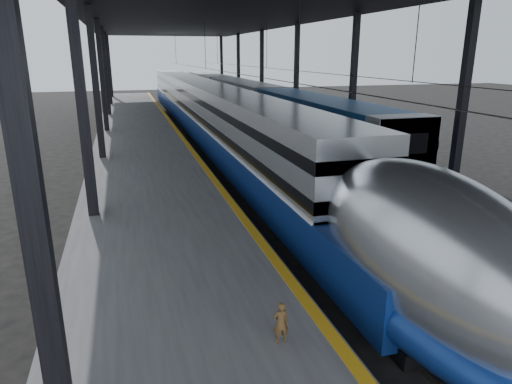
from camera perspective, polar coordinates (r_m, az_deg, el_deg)
name	(u,v)px	position (r m, az deg, el deg)	size (l,w,h in m)	color
ground	(291,281)	(14.09, 4.40, -11.00)	(160.00, 160.00, 0.00)	black
platform	(141,147)	(32.23, -14.14, 5.49)	(6.00, 80.00, 1.00)	#4C4C4F
yellow_strip	(182,138)	(32.35, -9.22, 6.73)	(0.30, 80.00, 0.01)	#C99012
rails	(254,147)	(33.52, -0.26, 5.69)	(6.52, 80.00, 0.16)	slate
canopy	(216,14)	(32.37, -5.04, 21.30)	(18.00, 75.00, 9.47)	black
tgv_train	(209,114)	(36.69, -5.90, 9.67)	(3.04, 65.20, 4.35)	#B7BABF
second_train	(245,102)	(45.43, -1.41, 11.15)	(2.95, 56.05, 4.06)	navy
child	(281,323)	(9.45, 3.09, -16.00)	(0.33, 0.22, 0.90)	#4D3619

